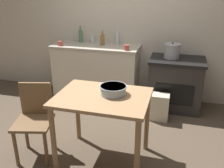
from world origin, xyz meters
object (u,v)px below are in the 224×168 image
(chair, at_px, (35,118))
(bottle_left, at_px, (81,36))
(work_table, at_px, (103,107))
(bottle_center_left, at_px, (93,39))
(stock_pot, at_px, (172,51))
(bottle_far_left, at_px, (117,38))
(mixing_bowl_large, at_px, (113,90))
(cup_center, at_px, (126,48))
(flour_sack, at_px, (159,107))
(cup_center_right, at_px, (60,43))
(bottle_mid_left, at_px, (102,40))
(stove, at_px, (175,83))

(chair, relative_size, bottle_left, 2.98)
(work_table, height_order, bottle_center_left, bottle_center_left)
(work_table, height_order, bottle_left, bottle_left)
(stock_pot, bearing_deg, bottle_far_left, 167.48)
(mixing_bowl_large, height_order, cup_center, cup_center)
(chair, bearing_deg, mixing_bowl_large, -3.17)
(mixing_bowl_large, bearing_deg, work_table, -143.34)
(work_table, distance_m, bottle_far_left, 1.87)
(chair, relative_size, flour_sack, 2.15)
(cup_center_right, bearing_deg, chair, -74.90)
(mixing_bowl_large, relative_size, bottle_left, 1.00)
(flour_sack, height_order, bottle_far_left, bottle_far_left)
(chair, height_order, bottle_mid_left, bottle_mid_left)
(stock_pot, distance_m, bottle_mid_left, 1.16)
(chair, height_order, cup_center, cup_center)
(bottle_mid_left, distance_m, cup_center_right, 0.71)
(bottle_left, bearing_deg, stock_pot, -7.65)
(bottle_center_left, relative_size, cup_center, 1.92)
(chair, distance_m, flour_sack, 1.78)
(cup_center, bearing_deg, work_table, -87.18)
(stock_pot, height_order, mixing_bowl_large, stock_pot)
(work_table, height_order, chair, chair)
(bottle_left, bearing_deg, cup_center, -21.69)
(cup_center, distance_m, cup_center_right, 1.13)
(stock_pot, relative_size, bottle_left, 0.87)
(chair, bearing_deg, cup_center, 51.42)
(stock_pot, height_order, bottle_far_left, bottle_far_left)
(bottle_center_left, bearing_deg, bottle_far_left, 1.32)
(bottle_far_left, height_order, cup_center_right, bottle_far_left)
(mixing_bowl_large, bearing_deg, bottle_far_left, 103.07)
(bottle_center_left, height_order, cup_center_right, bottle_center_left)
(mixing_bowl_large, bearing_deg, bottle_mid_left, 111.18)
(bottle_left, height_order, cup_center, bottle_left)
(stove, xyz_separation_m, cup_center_right, (-1.91, -0.11, 0.56))
(bottle_left, bearing_deg, work_table, -61.80)
(cup_center_right, bearing_deg, stock_pot, 4.19)
(flour_sack, bearing_deg, stove, 68.33)
(work_table, height_order, cup_center, cup_center)
(work_table, relative_size, bottle_far_left, 3.47)
(stove, xyz_separation_m, work_table, (-0.71, -1.58, 0.26))
(bottle_far_left, xyz_separation_m, cup_center_right, (-0.89, -0.34, -0.07))
(chair, xyz_separation_m, cup_center, (0.71, 1.56, 0.50))
(work_table, distance_m, bottle_mid_left, 1.82)
(stove, bearing_deg, chair, -131.47)
(work_table, bearing_deg, flour_sack, 64.77)
(flour_sack, xyz_separation_m, cup_center, (-0.59, 0.36, 0.77))
(work_table, bearing_deg, bottle_far_left, 99.68)
(stock_pot, bearing_deg, stove, -11.54)
(stock_pot, relative_size, mixing_bowl_large, 0.87)
(bottle_far_left, height_order, bottle_center_left, bottle_far_left)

